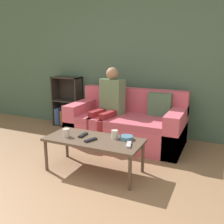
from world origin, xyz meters
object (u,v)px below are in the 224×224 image
at_px(tv_remote_1, 129,145).
at_px(snack_bowl, 127,138).
at_px(couch, 127,125).
at_px(person_adult, 109,100).
at_px(cup_near, 66,133).
at_px(bookshelf, 67,106).
at_px(tv_remote_0, 83,135).
at_px(coffee_table, 94,142).
at_px(cup_far, 115,134).
at_px(tv_remote_2, 91,140).

height_order(tv_remote_1, snack_bowl, snack_bowl).
relative_size(couch, tv_remote_1, 10.25).
height_order(person_adult, cup_near, person_adult).
xyz_separation_m(bookshelf, tv_remote_0, (1.25, -1.49, 0.05)).
height_order(bookshelf, tv_remote_1, bookshelf).
relative_size(coffee_table, snack_bowl, 7.36).
bearing_deg(tv_remote_0, person_adult, 95.62).
xyz_separation_m(bookshelf, coffee_table, (1.42, -1.53, 0.00)).
xyz_separation_m(coffee_table, cup_near, (-0.35, -0.07, 0.09)).
height_order(bookshelf, cup_near, bookshelf).
distance_m(couch, bookshelf, 1.49).
distance_m(cup_near, cup_far, 0.60).
bearing_deg(couch, coffee_table, -90.29).
relative_size(bookshelf, cup_far, 9.48).
distance_m(tv_remote_1, tv_remote_2, 0.47).
xyz_separation_m(tv_remote_0, tv_remote_2, (0.17, -0.11, 0.00)).
relative_size(cup_far, snack_bowl, 0.64).
height_order(tv_remote_2, snack_bowl, snack_bowl).
xyz_separation_m(person_adult, tv_remote_1, (0.74, -1.07, -0.26)).
bearing_deg(tv_remote_1, couch, 95.70).
distance_m(cup_far, snack_bowl, 0.15).
distance_m(person_adult, tv_remote_2, 1.18).
bearing_deg(cup_near, tv_remote_0, 31.60).
bearing_deg(tv_remote_1, cup_far, 131.73).
relative_size(cup_far, tv_remote_2, 0.58).
xyz_separation_m(coffee_table, snack_bowl, (0.37, 0.14, 0.06)).
bearing_deg(cup_near, tv_remote_2, -0.78).
bearing_deg(tv_remote_0, cup_near, -148.59).
relative_size(couch, cup_far, 17.63).
height_order(cup_far, tv_remote_2, cup_far).
bearing_deg(bookshelf, cup_far, -40.43).
distance_m(couch, cup_near, 1.25).
distance_m(coffee_table, tv_remote_2, 0.09).
bearing_deg(couch, cup_far, -77.55).
relative_size(person_adult, snack_bowl, 7.48).
bearing_deg(tv_remote_0, bookshelf, 129.86).
bearing_deg(tv_remote_1, coffee_table, 160.35).
bearing_deg(coffee_table, tv_remote_0, 168.09).
bearing_deg(person_adult, tv_remote_0, -73.81).
xyz_separation_m(couch, cup_near, (-0.35, -1.19, 0.19)).
bearing_deg(cup_far, person_adult, 118.52).
relative_size(coffee_table, tv_remote_1, 6.74).
bearing_deg(couch, person_adult, -164.30).
relative_size(person_adult, cup_far, 11.77).
height_order(couch, tv_remote_2, couch).
relative_size(tv_remote_0, snack_bowl, 1.05).
bearing_deg(bookshelf, tv_remote_2, -48.38).
distance_m(coffee_table, tv_remote_0, 0.18).
xyz_separation_m(cup_near, tv_remote_1, (0.81, 0.04, -0.04)).
xyz_separation_m(tv_remote_0, tv_remote_1, (0.63, -0.06, 0.00)).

